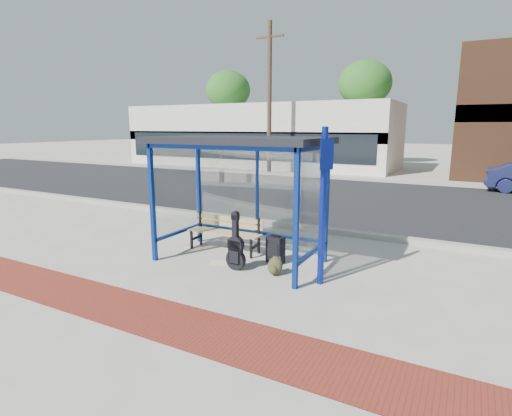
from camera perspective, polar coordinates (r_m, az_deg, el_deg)
The scene contains 19 objects.
ground at distance 7.97m, azimuth -2.40°, elevation -7.55°, with size 120.00×120.00×0.00m, color #B2ADA0.
brick_paver_strip at distance 6.05m, azimuth -15.44°, elevation -14.37°, with size 60.00×1.00×0.01m, color maroon.
curb_near at distance 10.45m, azimuth 5.73°, elevation -2.61°, with size 60.00×0.25×0.12m, color gray.
street_asphalt at distance 15.20m, azimuth 13.14°, elevation 1.39°, with size 60.00×10.00×0.00m, color black.
curb_far at distance 20.11m, azimuth 17.00°, elevation 3.79°, with size 60.00×0.25×0.12m, color gray.
far_sidewalk at distance 21.97m, azimuth 17.98°, elevation 4.20°, with size 60.00×4.00×0.01m, color #B2ADA0.
bus_shelter at distance 7.61m, azimuth -2.25°, elevation 7.51°, with size 3.30×1.80×2.42m.
storefront_white at distance 27.63m, azimuth 0.52°, elevation 10.31°, with size 18.00×6.04×4.00m.
tree_left at distance 33.72m, azimuth -4.01°, elevation 16.38°, with size 3.60×3.60×7.03m.
tree_mid at distance 29.42m, azimuth 15.29°, elevation 16.73°, with size 3.60×3.60×7.03m.
utility_pole_west at distance 22.23m, azimuth 1.93°, elevation 15.43°, with size 1.60×0.24×8.00m.
bench at distance 8.52m, azimuth -4.35°, elevation -3.24°, with size 1.64×0.45×0.77m.
guitar_bag at distance 7.39m, azimuth -2.92°, elevation -5.98°, with size 0.38×0.12×1.04m.
suitcase at distance 7.79m, azimuth 2.79°, elevation -5.97°, with size 0.36×0.26×0.57m.
backpack at distance 7.20m, azimuth 2.72°, elevation -8.34°, with size 0.28×0.26×0.33m.
sign_post at distance 6.54m, azimuth 9.60°, elevation 1.35°, with size 0.16×0.32×2.61m.
newspaper_a at distance 8.83m, azimuth -8.99°, elevation -5.73°, with size 0.36×0.28×0.01m, color white.
newspaper_b at distance 7.86m, azimuth -5.08°, elevation -7.83°, with size 0.40×0.32×0.01m, color white.
newspaper_c at distance 8.43m, azimuth -2.67°, elevation -6.44°, with size 0.37×0.29×0.01m, color white.
Camera 1 is at (3.85, -6.47, 2.61)m, focal length 28.00 mm.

